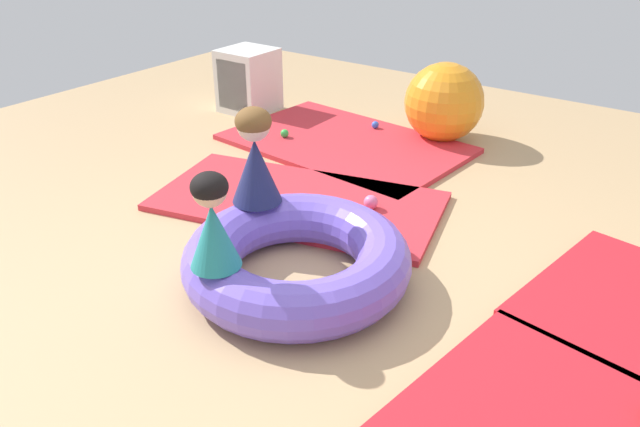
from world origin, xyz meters
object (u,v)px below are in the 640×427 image
object	(u,v)px
play_ball_green	(285,133)
play_ball_pink	(371,202)
child_in_navy	(255,157)
child_in_teal	(213,222)
exercise_ball_large	(444,102)
play_ball_blue	(375,125)
storage_cube	(247,81)
inflatable_cushion	(297,259)

from	to	relation	value
play_ball_green	play_ball_pink	bearing A→B (deg)	-28.38
child_in_navy	play_ball_green	distance (m)	1.68
child_in_navy	play_ball_green	world-z (taller)	child_in_navy
child_in_teal	exercise_ball_large	size ratio (longest dim) A/B	0.74
play_ball_blue	exercise_ball_large	distance (m)	0.60
play_ball_green	child_in_teal	bearing A→B (deg)	-59.05
child_in_navy	play_ball_blue	size ratio (longest dim) A/B	8.88
child_in_teal	storage_cube	world-z (taller)	child_in_teal
child_in_navy	storage_cube	world-z (taller)	child_in_navy
inflatable_cushion	child_in_teal	world-z (taller)	child_in_teal
play_ball_green	play_ball_blue	xyz separation A→B (m)	(0.48, 0.61, -0.00)
child_in_teal	play_ball_green	world-z (taller)	child_in_teal
inflatable_cushion	play_ball_blue	bearing A→B (deg)	111.13
inflatable_cushion	play_ball_blue	size ratio (longest dim) A/B	19.36
play_ball_pink	child_in_navy	bearing A→B (deg)	-115.24
play_ball_blue	storage_cube	world-z (taller)	storage_cube
inflatable_cushion	play_ball_green	world-z (taller)	inflatable_cushion
child_in_navy	play_ball_blue	xyz separation A→B (m)	(-0.41, 1.96, -0.47)
child_in_teal	storage_cube	distance (m)	3.07
play_ball_green	exercise_ball_large	xyz separation A→B (m)	(1.00, 0.79, 0.24)
inflatable_cushion	storage_cube	distance (m)	2.84
storage_cube	exercise_ball_large	bearing A→B (deg)	11.89
child_in_navy	storage_cube	size ratio (longest dim) A/B	0.96
child_in_navy	play_ball_blue	distance (m)	2.05
play_ball_pink	play_ball_blue	bearing A→B (deg)	120.13
play_ball_blue	play_ball_pink	xyz separation A→B (m)	(0.74, -1.27, 0.01)
child_in_navy	child_in_teal	world-z (taller)	child_in_navy
inflatable_cushion	play_ball_pink	world-z (taller)	inflatable_cushion
play_ball_green	child_in_navy	bearing A→B (deg)	-56.45
inflatable_cushion	play_ball_green	xyz separation A→B (m)	(-1.31, 1.53, -0.07)
inflatable_cushion	exercise_ball_large	size ratio (longest dim) A/B	1.87
exercise_ball_large	play_ball_green	bearing A→B (deg)	-141.82
child_in_navy	storage_cube	xyz separation A→B (m)	(-1.66, 1.76, -0.26)
play_ball_pink	exercise_ball_large	bearing A→B (deg)	98.56
play_ball_pink	exercise_ball_large	distance (m)	1.48
child_in_teal	play_ball_pink	xyz separation A→B (m)	(0.04, 1.30, -0.42)
exercise_ball_large	storage_cube	size ratio (longest dim) A/B	1.12
play_ball_pink	storage_cube	world-z (taller)	storage_cube
inflatable_cushion	play_ball_pink	xyz separation A→B (m)	(-0.09, 0.87, -0.06)
child_in_navy	storage_cube	bearing A→B (deg)	167.99
child_in_teal	child_in_navy	bearing A→B (deg)	108.73
child_in_navy	child_in_teal	bearing A→B (deg)	-30.55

